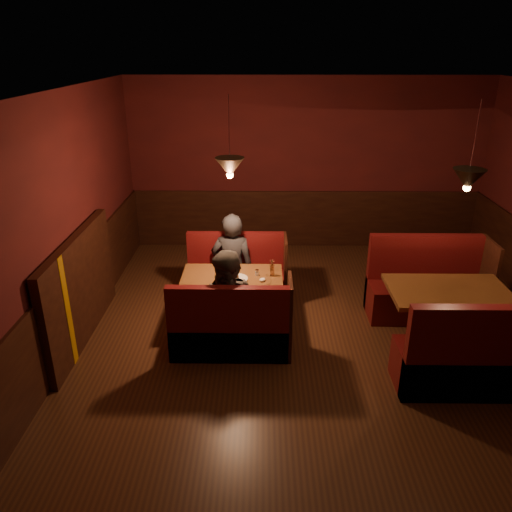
{
  "coord_description": "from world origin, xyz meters",
  "views": [
    {
      "loc": [
        -0.75,
        -4.9,
        3.34
      ],
      "look_at": [
        -0.82,
        0.72,
        0.95
      ],
      "focal_mm": 35.0,
      "sensor_mm": 36.0,
      "label": 1
    }
  ],
  "objects_px": {
    "diner_a": "(232,246)",
    "second_bench_far": "(426,291)",
    "second_table": "(447,305)",
    "diner_b": "(230,289)",
    "main_bench_near": "(231,332)",
    "second_bench_near": "(474,363)",
    "main_table": "(233,287)",
    "main_bench_far": "(237,279)"
  },
  "relations": [
    {
      "from": "second_table",
      "to": "diner_b",
      "type": "distance_m",
      "value": 2.51
    },
    {
      "from": "second_bench_far",
      "to": "diner_a",
      "type": "xyz_separation_m",
      "value": [
        -2.58,
        0.4,
        0.47
      ]
    },
    {
      "from": "main_bench_far",
      "to": "second_bench_far",
      "type": "height_order",
      "value": "second_bench_far"
    },
    {
      "from": "main_table",
      "to": "diner_b",
      "type": "xyz_separation_m",
      "value": [
        -0.0,
        -0.6,
        0.27
      ]
    },
    {
      "from": "diner_a",
      "to": "diner_b",
      "type": "distance_m",
      "value": 1.28
    },
    {
      "from": "main_bench_far",
      "to": "second_table",
      "type": "distance_m",
      "value": 2.79
    },
    {
      "from": "second_table",
      "to": "diner_a",
      "type": "relative_size",
      "value": 0.84
    },
    {
      "from": "main_table",
      "to": "diner_b",
      "type": "distance_m",
      "value": 0.66
    },
    {
      "from": "main_table",
      "to": "diner_b",
      "type": "bearing_deg",
      "value": -90.04
    },
    {
      "from": "second_table",
      "to": "main_table",
      "type": "bearing_deg",
      "value": 168.06
    },
    {
      "from": "main_bench_near",
      "to": "second_bench_near",
      "type": "height_order",
      "value": "second_bench_near"
    },
    {
      "from": "main_table",
      "to": "main_bench_far",
      "type": "relative_size",
      "value": 0.91
    },
    {
      "from": "second_bench_far",
      "to": "second_bench_near",
      "type": "xyz_separation_m",
      "value": [
        0.0,
        -1.63,
        0.0
      ]
    },
    {
      "from": "second_table",
      "to": "main_bench_far",
      "type": "bearing_deg",
      "value": 153.43
    },
    {
      "from": "main_bench_near",
      "to": "second_bench_near",
      "type": "distance_m",
      "value": 2.59
    },
    {
      "from": "second_bench_near",
      "to": "main_table",
      "type": "bearing_deg",
      "value": 152.06
    },
    {
      "from": "diner_b",
      "to": "diner_a",
      "type": "bearing_deg",
      "value": 105.17
    },
    {
      "from": "second_table",
      "to": "diner_b",
      "type": "relative_size",
      "value": 0.86
    },
    {
      "from": "main_bench_near",
      "to": "second_bench_far",
      "type": "relative_size",
      "value": 0.92
    },
    {
      "from": "main_table",
      "to": "diner_a",
      "type": "bearing_deg",
      "value": 94.21
    },
    {
      "from": "main_bench_near",
      "to": "diner_b",
      "type": "bearing_deg",
      "value": 96.54
    },
    {
      "from": "main_bench_far",
      "to": "second_bench_near",
      "type": "relative_size",
      "value": 0.92
    },
    {
      "from": "main_bench_near",
      "to": "second_bench_near",
      "type": "xyz_separation_m",
      "value": [
        2.52,
        -0.63,
        0.04
      ]
    },
    {
      "from": "main_bench_near",
      "to": "second_bench_near",
      "type": "relative_size",
      "value": 0.92
    },
    {
      "from": "second_table",
      "to": "diner_a",
      "type": "bearing_deg",
      "value": 154.53
    },
    {
      "from": "diner_a",
      "to": "second_bench_far",
      "type": "bearing_deg",
      "value": 176.16
    },
    {
      "from": "main_bench_near",
      "to": "diner_b",
      "type": "xyz_separation_m",
      "value": [
        -0.01,
        0.12,
        0.49
      ]
    },
    {
      "from": "second_bench_near",
      "to": "diner_b",
      "type": "relative_size",
      "value": 0.95
    },
    {
      "from": "second_bench_near",
      "to": "diner_b",
      "type": "distance_m",
      "value": 2.67
    },
    {
      "from": "main_bench_far",
      "to": "second_bench_near",
      "type": "xyz_separation_m",
      "value": [
        2.52,
        -2.06,
        0.04
      ]
    },
    {
      "from": "second_table",
      "to": "second_bench_near",
      "type": "bearing_deg",
      "value": -87.8
    },
    {
      "from": "main_table",
      "to": "diner_a",
      "type": "distance_m",
      "value": 0.75
    },
    {
      "from": "second_table",
      "to": "second_bench_far",
      "type": "height_order",
      "value": "second_bench_far"
    },
    {
      "from": "main_bench_far",
      "to": "second_table",
      "type": "xyz_separation_m",
      "value": [
        2.48,
        -1.24,
        0.27
      ]
    },
    {
      "from": "second_bench_near",
      "to": "main_bench_near",
      "type": "bearing_deg",
      "value": 166.01
    },
    {
      "from": "second_bench_far",
      "to": "diner_b",
      "type": "distance_m",
      "value": 2.72
    },
    {
      "from": "second_bench_near",
      "to": "diner_b",
      "type": "xyz_separation_m",
      "value": [
        -2.53,
        0.74,
        0.45
      ]
    },
    {
      "from": "main_bench_near",
      "to": "second_table",
      "type": "height_order",
      "value": "main_bench_near"
    },
    {
      "from": "second_table",
      "to": "second_bench_near",
      "type": "distance_m",
      "value": 0.84
    },
    {
      "from": "diner_a",
      "to": "main_bench_far",
      "type": "bearing_deg",
      "value": -150.69
    },
    {
      "from": "main_bench_near",
      "to": "second_table",
      "type": "xyz_separation_m",
      "value": [
        2.48,
        0.19,
        0.27
      ]
    },
    {
      "from": "main_table",
      "to": "diner_a",
      "type": "xyz_separation_m",
      "value": [
        -0.05,
        0.69,
        0.29
      ]
    }
  ]
}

